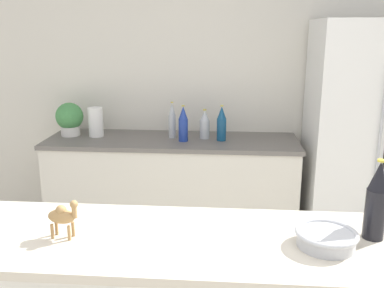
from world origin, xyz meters
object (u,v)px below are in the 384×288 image
at_px(back_bottle_0, 205,125).
at_px(fruit_bowl, 326,238).
at_px(back_bottle_1, 222,124).
at_px(camel_figurine, 63,216).
at_px(paper_towel_roll, 96,122).
at_px(wine_bottle, 377,201).
at_px(potted_plant, 70,118).
at_px(back_bottle_2, 183,124).
at_px(back_bottle_3, 172,121).
at_px(refrigerator, 370,141).

bearing_deg(back_bottle_0, fruit_bowl, -74.40).
distance_m(back_bottle_1, camel_figurine, 2.00).
distance_m(paper_towel_roll, wine_bottle, 2.51).
height_order(potted_plant, back_bottle_0, potted_plant).
xyz_separation_m(back_bottle_0, back_bottle_1, (0.14, -0.06, 0.02)).
bearing_deg(potted_plant, back_bottle_2, -6.50).
bearing_deg(back_bottle_1, potted_plant, 176.98).
bearing_deg(back_bottle_1, camel_figurine, -106.71).
bearing_deg(back_bottle_0, potted_plant, 179.56).
bearing_deg(camel_figurine, fruit_bowl, 0.64).
bearing_deg(wine_bottle, paper_towel_roll, 131.35).
bearing_deg(back_bottle_2, back_bottle_3, 134.86).
distance_m(back_bottle_2, wine_bottle, 2.00).
relative_size(paper_towel_roll, fruit_bowl, 1.07).
relative_size(paper_towel_roll, wine_bottle, 0.78).
bearing_deg(back_bottle_2, fruit_bowl, -69.01).
distance_m(potted_plant, camel_figurine, 2.10).
bearing_deg(paper_towel_roll, potted_plant, 177.71).
bearing_deg(refrigerator, fruit_bowl, -111.79).
relative_size(refrigerator, back_bottle_0, 7.53).
xyz_separation_m(paper_towel_roll, back_bottle_2, (0.75, -0.10, 0.02)).
height_order(back_bottle_1, camel_figurine, back_bottle_1).
bearing_deg(camel_figurine, refrigerator, 47.40).
bearing_deg(back_bottle_0, back_bottle_1, -22.78).
height_order(refrigerator, back_bottle_2, refrigerator).
bearing_deg(back_bottle_0, back_bottle_3, 179.77).
distance_m(back_bottle_0, wine_bottle, 2.03).
relative_size(back_bottle_1, back_bottle_2, 0.99).
bearing_deg(fruit_bowl, wine_bottle, 23.13).
distance_m(back_bottle_0, camel_figurine, 2.02).
bearing_deg(back_bottle_1, back_bottle_3, 171.68).
relative_size(potted_plant, back_bottle_3, 0.93).
relative_size(refrigerator, back_bottle_1, 6.35).
distance_m(back_bottle_3, camel_figurine, 1.98).
bearing_deg(refrigerator, wine_bottle, -107.22).
xyz_separation_m(potted_plant, camel_figurine, (0.70, -1.98, 0.04)).
bearing_deg(camel_figurine, back_bottle_1, 73.29).
height_order(refrigerator, fruit_bowl, refrigerator).
xyz_separation_m(refrigerator, back_bottle_2, (-1.46, -0.01, 0.11)).
height_order(fruit_bowl, camel_figurine, camel_figurine).
height_order(paper_towel_roll, wine_bottle, wine_bottle).
height_order(refrigerator, back_bottle_1, refrigerator).
relative_size(refrigerator, back_bottle_2, 6.29).
relative_size(paper_towel_roll, back_bottle_2, 0.84).
relative_size(potted_plant, camel_figurine, 1.80).
height_order(paper_towel_roll, back_bottle_0, same).
bearing_deg(back_bottle_0, paper_towel_roll, -179.99).
xyz_separation_m(potted_plant, back_bottle_0, (1.14, -0.01, -0.03)).
relative_size(refrigerator, paper_towel_roll, 7.51).
bearing_deg(potted_plant, paper_towel_roll, -2.29).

